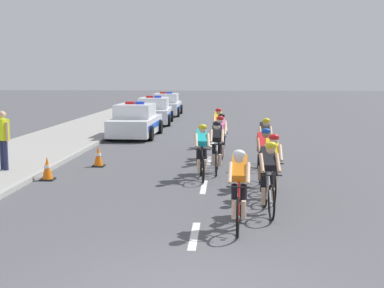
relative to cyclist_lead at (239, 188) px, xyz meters
name	(u,v)px	position (x,y,z in m)	size (l,w,h in m)	color
sidewalk_slab	(48,144)	(-7.25, 10.79, -0.73)	(3.83, 60.00, 0.12)	gray
kerb_edge	(94,144)	(-5.42, 10.79, -0.72)	(0.16, 60.00, 0.13)	#9E9E99
lane_markings_centre	(204,187)	(-0.79, 3.59, -0.78)	(0.14, 17.60, 0.01)	white
cyclist_lead	(239,188)	(0.00, 0.00, 0.00)	(0.43, 1.72, 1.56)	black
cyclist_second	(268,176)	(0.61, 1.09, 0.00)	(0.44, 1.72, 1.56)	black
cyclist_third	(272,165)	(0.81, 2.44, 0.00)	(0.42, 1.72, 1.56)	black
cyclist_fourth	(264,157)	(0.70, 3.62, 0.00)	(0.44, 1.72, 1.56)	black
cyclist_fifth	(202,151)	(-0.88, 4.51, 0.00)	(0.45, 1.72, 1.56)	black
cyclist_sixth	(217,146)	(-0.50, 5.47, 0.00)	(0.42, 1.72, 1.56)	black
cyclist_seventh	(265,142)	(0.94, 6.45, 0.00)	(0.42, 1.72, 1.56)	black
cyclist_eighth	(221,135)	(-0.42, 8.22, 0.00)	(0.44, 1.72, 1.56)	black
cyclist_ninth	(220,138)	(-0.41, 7.25, 0.00)	(0.43, 1.72, 1.56)	black
cyclist_tenth	(218,127)	(-0.54, 10.86, 0.00)	(0.42, 1.72, 1.56)	black
police_car_nearest	(136,122)	(-4.29, 13.86, -0.11)	(2.06, 4.43, 1.59)	silver
police_car_second	(154,112)	(-4.29, 19.94, -0.11)	(2.15, 4.48, 1.59)	silver
police_car_third	(166,105)	(-4.29, 26.03, -0.11)	(2.05, 4.42, 1.59)	silver
traffic_cone_near	(98,156)	(-4.14, 6.30, -0.48)	(0.36, 0.36, 0.64)	black
traffic_cone_mid	(47,169)	(-5.01, 4.18, -0.48)	(0.36, 0.36, 0.64)	black
spectator_closest	(3,136)	(-6.52, 4.95, 0.30)	(0.47, 0.39, 1.68)	#23284C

